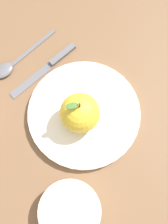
{
  "coord_description": "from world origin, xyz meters",
  "views": [
    {
      "loc": [
        0.02,
        0.17,
        0.56
      ],
      "look_at": [
        -0.01,
        0.01,
        0.02
      ],
      "focal_mm": 41.91,
      "sensor_mm": 36.0,
      "label": 1
    }
  ],
  "objects_px": {
    "side_bowl": "(70,211)",
    "spoon": "(11,65)",
    "apple": "(78,113)",
    "knife": "(50,65)",
    "dinner_plate": "(84,113)"
  },
  "relations": [
    {
      "from": "dinner_plate",
      "to": "spoon",
      "type": "bearing_deg",
      "value": -44.74
    },
    {
      "from": "knife",
      "to": "spoon",
      "type": "distance_m",
      "value": 0.09
    },
    {
      "from": "apple",
      "to": "side_bowl",
      "type": "relative_size",
      "value": 0.82
    },
    {
      "from": "side_bowl",
      "to": "dinner_plate",
      "type": "bearing_deg",
      "value": -107.25
    },
    {
      "from": "apple",
      "to": "knife",
      "type": "height_order",
      "value": "apple"
    },
    {
      "from": "spoon",
      "to": "knife",
      "type": "bearing_deg",
      "value": 170.13
    },
    {
      "from": "side_bowl",
      "to": "spoon",
      "type": "bearing_deg",
      "value": -75.33
    },
    {
      "from": "apple",
      "to": "side_bowl",
      "type": "bearing_deg",
      "value": 75.74
    },
    {
      "from": "knife",
      "to": "dinner_plate",
      "type": "bearing_deg",
      "value": 114.36
    },
    {
      "from": "knife",
      "to": "spoon",
      "type": "xyz_separation_m",
      "value": [
        0.09,
        -0.02,
        0.0
      ]
    },
    {
      "from": "apple",
      "to": "spoon",
      "type": "relative_size",
      "value": 0.6
    },
    {
      "from": "side_bowl",
      "to": "spoon",
      "type": "relative_size",
      "value": 0.73
    },
    {
      "from": "apple",
      "to": "knife",
      "type": "distance_m",
      "value": 0.16
    },
    {
      "from": "dinner_plate",
      "to": "spoon",
      "type": "distance_m",
      "value": 0.21
    },
    {
      "from": "spoon",
      "to": "apple",
      "type": "bearing_deg",
      "value": 130.08
    }
  ]
}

